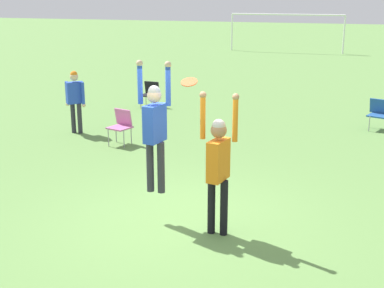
{
  "coord_description": "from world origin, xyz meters",
  "views": [
    {
      "loc": [
        2.78,
        -7.66,
        3.63
      ],
      "look_at": [
        0.17,
        0.1,
        1.3
      ],
      "focal_mm": 50.0,
      "sensor_mm": 36.0,
      "label": 1
    }
  ],
  "objects_px": {
    "camping_chair_3": "(121,124)",
    "camping_chair_4": "(150,92)",
    "person_jumping": "(155,124)",
    "person_defending": "(218,161)",
    "frisbee": "(189,82)",
    "camping_chair_1": "(379,112)",
    "person_spectator_near": "(75,96)"
  },
  "relations": [
    {
      "from": "camping_chair_3",
      "to": "camping_chair_4",
      "type": "xyz_separation_m",
      "value": [
        -1.06,
        4.36,
        -0.03
      ]
    },
    {
      "from": "person_jumping",
      "to": "camping_chair_3",
      "type": "xyz_separation_m",
      "value": [
        -2.57,
        4.0,
        -1.11
      ]
    },
    {
      "from": "person_jumping",
      "to": "camping_chair_3",
      "type": "bearing_deg",
      "value": 41.83
    },
    {
      "from": "camping_chair_3",
      "to": "person_jumping",
      "type": "bearing_deg",
      "value": 138.78
    },
    {
      "from": "person_defending",
      "to": "frisbee",
      "type": "height_order",
      "value": "frisbee"
    },
    {
      "from": "person_jumping",
      "to": "camping_chair_1",
      "type": "height_order",
      "value": "person_jumping"
    },
    {
      "from": "camping_chair_1",
      "to": "frisbee",
      "type": "bearing_deg",
      "value": 87.01
    },
    {
      "from": "person_jumping",
      "to": "person_spectator_near",
      "type": "height_order",
      "value": "person_jumping"
    },
    {
      "from": "person_jumping",
      "to": "camping_chair_3",
      "type": "distance_m",
      "value": 4.88
    },
    {
      "from": "person_jumping",
      "to": "person_spectator_near",
      "type": "distance_m",
      "value": 6.24
    },
    {
      "from": "camping_chair_1",
      "to": "person_spectator_near",
      "type": "relative_size",
      "value": 0.49
    },
    {
      "from": "person_jumping",
      "to": "person_defending",
      "type": "relative_size",
      "value": 0.95
    },
    {
      "from": "person_jumping",
      "to": "camping_chair_3",
      "type": "height_order",
      "value": "person_jumping"
    },
    {
      "from": "frisbee",
      "to": "camping_chair_3",
      "type": "xyz_separation_m",
      "value": [
        -3.11,
        3.9,
        -1.79
      ]
    },
    {
      "from": "camping_chair_3",
      "to": "person_spectator_near",
      "type": "distance_m",
      "value": 1.79
    },
    {
      "from": "camping_chair_3",
      "to": "person_spectator_near",
      "type": "bearing_deg",
      "value": -4.43
    },
    {
      "from": "person_defending",
      "to": "person_spectator_near",
      "type": "bearing_deg",
      "value": -123.04
    },
    {
      "from": "person_defending",
      "to": "frisbee",
      "type": "xyz_separation_m",
      "value": [
        -0.56,
        0.27,
        1.12
      ]
    },
    {
      "from": "camping_chair_4",
      "to": "camping_chair_1",
      "type": "bearing_deg",
      "value": 178.43
    },
    {
      "from": "person_defending",
      "to": "camping_chair_4",
      "type": "bearing_deg",
      "value": -141.89
    },
    {
      "from": "person_defending",
      "to": "camping_chair_4",
      "type": "relative_size",
      "value": 2.71
    },
    {
      "from": "person_defending",
      "to": "camping_chair_4",
      "type": "distance_m",
      "value": 9.77
    },
    {
      "from": "person_jumping",
      "to": "person_spectator_near",
      "type": "xyz_separation_m",
      "value": [
        -4.18,
        4.6,
        -0.63
      ]
    },
    {
      "from": "camping_chair_1",
      "to": "person_spectator_near",
      "type": "bearing_deg",
      "value": 39.6
    },
    {
      "from": "person_defending",
      "to": "camping_chair_1",
      "type": "distance_m",
      "value": 8.14
    },
    {
      "from": "frisbee",
      "to": "camping_chair_4",
      "type": "height_order",
      "value": "frisbee"
    },
    {
      "from": "person_defending",
      "to": "camping_chair_3",
      "type": "bearing_deg",
      "value": -129.6
    },
    {
      "from": "person_jumping",
      "to": "frisbee",
      "type": "height_order",
      "value": "person_jumping"
    },
    {
      "from": "camping_chair_1",
      "to": "camping_chair_3",
      "type": "xyz_separation_m",
      "value": [
        -6.01,
        -3.59,
        0.04
      ]
    },
    {
      "from": "frisbee",
      "to": "person_spectator_near",
      "type": "relative_size",
      "value": 0.15
    },
    {
      "from": "person_jumping",
      "to": "person_spectator_near",
      "type": "bearing_deg",
      "value": 51.38
    },
    {
      "from": "person_defending",
      "to": "camping_chair_1",
      "type": "bearing_deg",
      "value": 172.31
    }
  ]
}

